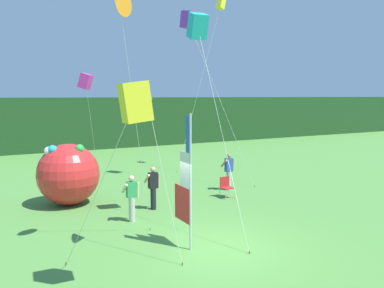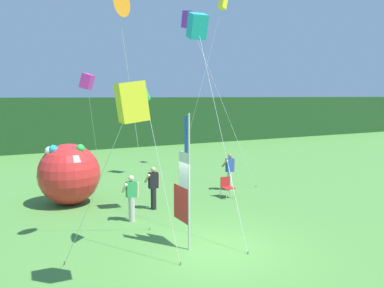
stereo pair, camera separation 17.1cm
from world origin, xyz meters
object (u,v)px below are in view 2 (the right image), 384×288
kite_green_delta_2 (146,98)px  kite_purple_box_6 (189,20)px  banner_flag (184,184)px  kite_magenta_box_4 (87,82)px  person_mid_field (153,187)px  folding_chair (227,186)px  inflatable_balloon (69,174)px  kite_orange_delta_0 (119,5)px  person_near_banner (230,171)px  person_far_left (131,197)px  kite_cyan_box_1 (197,27)px  kite_yellow_box_5 (132,102)px  kite_yellow_box_3 (222,6)px

kite_green_delta_2 → kite_purple_box_6: size_ratio=0.55×
banner_flag → kite_magenta_box_4: kite_magenta_box_4 is taller
person_mid_field → folding_chair: size_ratio=1.89×
inflatable_balloon → folding_chair: inflatable_balloon is taller
inflatable_balloon → kite_purple_box_6: (6.54, 1.98, 6.94)m
inflatable_balloon → kite_orange_delta_0: (0.36, -5.90, 5.53)m
person_mid_field → kite_magenta_box_4: 6.85m
person_near_banner → kite_orange_delta_0: 10.18m
kite_orange_delta_0 → kite_purple_box_6: kite_purple_box_6 is taller
inflatable_balloon → folding_chair: size_ratio=2.82×
banner_flag → kite_purple_box_6: bearing=61.7°
banner_flag → person_mid_field: banner_flag is taller
kite_green_delta_2 → inflatable_balloon: bearing=98.9°
folding_chair → kite_purple_box_6: kite_purple_box_6 is taller
person_mid_field → person_far_left: size_ratio=1.02×
person_mid_field → person_near_banner: bearing=16.2°
kite_orange_delta_0 → kite_cyan_box_1: kite_cyan_box_1 is taller
person_far_left → folding_chair: (4.80, 1.27, -0.37)m
person_near_banner → kite_cyan_box_1: kite_cyan_box_1 is taller
kite_cyan_box_1 → kite_yellow_box_5: kite_cyan_box_1 is taller
person_far_left → kite_yellow_box_5: 6.44m
kite_orange_delta_0 → kite_magenta_box_4: kite_orange_delta_0 is taller
banner_flag → kite_purple_box_6: 11.31m
kite_purple_box_6 → kite_magenta_box_4: bearing=168.6°
person_near_banner → kite_yellow_box_3: size_ratio=0.17×
kite_yellow_box_5 → kite_purple_box_6: 13.10m
inflatable_balloon → kite_yellow_box_5: size_ratio=0.53×
folding_chair → kite_yellow_box_3: size_ratio=0.09×
person_mid_field → inflatable_balloon: size_ratio=0.67×
kite_yellow_box_3 → kite_purple_box_6: bearing=-149.5°
person_mid_field → folding_chair: person_mid_field is taller
kite_purple_box_6 → person_far_left: bearing=-133.5°
person_mid_field → folding_chair: bearing=3.6°
inflatable_balloon → kite_purple_box_6: size_ratio=0.29×
person_mid_field → kite_cyan_box_1: size_ratio=0.23×
person_mid_field → kite_green_delta_2: (-1.78, -3.91, 3.45)m
kite_cyan_box_1 → inflatable_balloon: bearing=129.9°
person_mid_field → kite_orange_delta_0: size_ratio=0.23×
person_far_left → person_near_banner: bearing=22.4°
person_near_banner → inflatable_balloon: inflatable_balloon is taller
person_near_banner → kite_green_delta_2: kite_green_delta_2 is taller
banner_flag → kite_yellow_box_5: bearing=-136.3°
banner_flag → folding_chair: size_ratio=4.42×
person_near_banner → kite_yellow_box_5: size_ratio=0.37×
banner_flag → person_mid_field: bearing=80.7°
kite_green_delta_2 → person_far_left: bearing=79.7°
kite_yellow_box_3 → kite_orange_delta_0: bearing=-133.7°
folding_chair → kite_orange_delta_0: 9.45m
kite_purple_box_6 → inflatable_balloon: bearing=-163.1°
kite_orange_delta_0 → kite_green_delta_2: 2.52m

